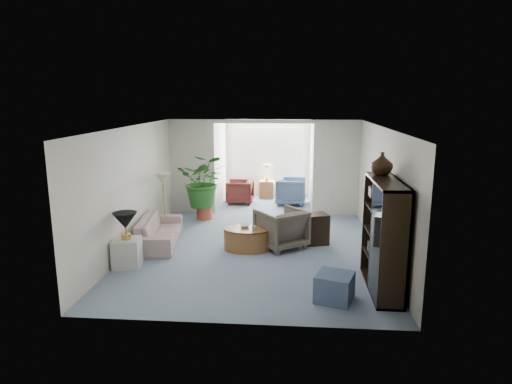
# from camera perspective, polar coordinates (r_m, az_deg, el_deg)

# --- Properties ---
(floor) EXTENTS (6.00, 6.00, 0.00)m
(floor) POSITION_cam_1_polar(r_m,az_deg,el_deg) (9.19, -0.30, -7.51)
(floor) COLOR #8090A9
(floor) RESTS_ON ground
(sunroom_floor) EXTENTS (2.60, 2.60, 0.00)m
(sunroom_floor) POSITION_cam_1_polar(r_m,az_deg,el_deg) (13.11, 1.23, -1.53)
(sunroom_floor) COLOR #8090A9
(sunroom_floor) RESTS_ON ground
(back_pier_left) EXTENTS (1.20, 0.12, 2.50)m
(back_pier_left) POSITION_cam_1_polar(r_m,az_deg,el_deg) (12.06, -8.12, 3.21)
(back_pier_left) COLOR beige
(back_pier_left) RESTS_ON ground
(back_pier_right) EXTENTS (1.20, 0.12, 2.50)m
(back_pier_right) POSITION_cam_1_polar(r_m,az_deg,el_deg) (11.83, 10.18, 2.97)
(back_pier_right) COLOR beige
(back_pier_right) RESTS_ON ground
(back_header) EXTENTS (2.60, 0.12, 0.10)m
(back_header) POSITION_cam_1_polar(r_m,az_deg,el_deg) (11.67, 0.96, 8.96)
(back_header) COLOR beige
(back_header) RESTS_ON back_pier_left
(window_pane) EXTENTS (2.20, 0.02, 1.50)m
(window_pane) POSITION_cam_1_polar(r_m,az_deg,el_deg) (13.93, 1.53, 5.12)
(window_pane) COLOR white
(window_blinds) EXTENTS (2.20, 0.02, 1.50)m
(window_blinds) POSITION_cam_1_polar(r_m,az_deg,el_deg) (13.90, 1.52, 5.10)
(window_blinds) COLOR white
(framed_picture) EXTENTS (0.04, 0.50, 0.40)m
(framed_picture) POSITION_cam_1_polar(r_m,az_deg,el_deg) (8.81, 15.80, 2.61)
(framed_picture) COLOR #B3AA8F
(sofa) EXTENTS (1.00, 2.02, 0.57)m
(sofa) POSITION_cam_1_polar(r_m,az_deg,el_deg) (9.78, -12.22, -4.82)
(sofa) COLOR beige
(sofa) RESTS_ON ground
(end_table) EXTENTS (0.54, 0.54, 0.53)m
(end_table) POSITION_cam_1_polar(r_m,az_deg,el_deg) (8.63, -16.08, -7.44)
(end_table) COLOR silver
(end_table) RESTS_ON ground
(table_lamp) EXTENTS (0.44, 0.44, 0.30)m
(table_lamp) POSITION_cam_1_polar(r_m,az_deg,el_deg) (8.46, -16.32, -3.51)
(table_lamp) COLOR black
(table_lamp) RESTS_ON end_table
(floor_lamp) EXTENTS (0.36, 0.36, 0.28)m
(floor_lamp) POSITION_cam_1_polar(r_m,az_deg,el_deg) (10.34, -11.77, 1.62)
(floor_lamp) COLOR beige
(floor_lamp) RESTS_ON ground
(coffee_table) EXTENTS (1.03, 1.03, 0.45)m
(coffee_table) POSITION_cam_1_polar(r_m,az_deg,el_deg) (9.19, -1.16, -6.02)
(coffee_table) COLOR #996237
(coffee_table) RESTS_ON ground
(coffee_bowl) EXTENTS (0.23, 0.23, 0.05)m
(coffee_bowl) POSITION_cam_1_polar(r_m,az_deg,el_deg) (9.22, -1.42, -4.33)
(coffee_bowl) COLOR silver
(coffee_bowl) RESTS_ON coffee_table
(coffee_cup) EXTENTS (0.11, 0.11, 0.09)m
(coffee_cup) POSITION_cam_1_polar(r_m,az_deg,el_deg) (9.00, -0.28, -4.59)
(coffee_cup) COLOR beige
(coffee_cup) RESTS_ON coffee_table
(wingback_chair) EXTENTS (1.23, 1.24, 0.81)m
(wingback_chair) POSITION_cam_1_polar(r_m,az_deg,el_deg) (9.31, 3.21, -4.63)
(wingback_chair) COLOR #5C5248
(wingback_chair) RESTS_ON ground
(side_table_dark) EXTENTS (0.64, 0.57, 0.65)m
(side_table_dark) POSITION_cam_1_polar(r_m,az_deg,el_deg) (9.63, 7.43, -4.66)
(side_table_dark) COLOR black
(side_table_dark) RESTS_ON ground
(entertainment_cabinet) EXTENTS (0.43, 1.62, 1.80)m
(entertainment_cabinet) POSITION_cam_1_polar(r_m,az_deg,el_deg) (7.46, 15.96, -5.38)
(entertainment_cabinet) COLOR black
(entertainment_cabinet) RESTS_ON ground
(cabinet_urn) EXTENTS (0.36, 0.36, 0.38)m
(cabinet_urn) POSITION_cam_1_polar(r_m,az_deg,el_deg) (7.70, 15.72, 3.51)
(cabinet_urn) COLOR black
(cabinet_urn) RESTS_ON entertainment_cabinet
(ottoman) EXTENTS (0.67, 0.67, 0.42)m
(ottoman) POSITION_cam_1_polar(r_m,az_deg,el_deg) (7.12, 9.95, -11.85)
(ottoman) COLOR slate
(ottoman) RESTS_ON ground
(plant_pot) EXTENTS (0.40, 0.40, 0.32)m
(plant_pot) POSITION_cam_1_polar(r_m,az_deg,el_deg) (11.57, -6.57, -2.64)
(plant_pot) COLOR #A3402F
(plant_pot) RESTS_ON ground
(house_plant) EXTENTS (1.22, 1.06, 1.36)m
(house_plant) POSITION_cam_1_polar(r_m,az_deg,el_deg) (11.39, -6.67, 1.45)
(house_plant) COLOR #286322
(house_plant) RESTS_ON plant_pot
(sunroom_chair_blue) EXTENTS (0.88, 0.86, 0.77)m
(sunroom_chair_blue) POSITION_cam_1_polar(r_m,az_deg,el_deg) (13.05, 4.48, 0.11)
(sunroom_chair_blue) COLOR slate
(sunroom_chair_blue) RESTS_ON ground
(sunroom_chair_maroon) EXTENTS (0.78, 0.76, 0.69)m
(sunroom_chair_maroon) POSITION_cam_1_polar(r_m,az_deg,el_deg) (13.15, -2.07, 0.03)
(sunroom_chair_maroon) COLOR #56201D
(sunroom_chair_maroon) RESTS_ON ground
(sunroom_table) EXTENTS (0.45, 0.36, 0.54)m
(sunroom_table) POSITION_cam_1_polar(r_m,az_deg,el_deg) (13.83, 1.38, 0.32)
(sunroom_table) COLOR #996237
(sunroom_table) RESTS_ON ground
(shelf_clutter) EXTENTS (0.30, 1.10, 1.06)m
(shelf_clutter) POSITION_cam_1_polar(r_m,az_deg,el_deg) (7.27, 15.85, -4.25)
(shelf_clutter) COLOR #282623
(shelf_clutter) RESTS_ON entertainment_cabinet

